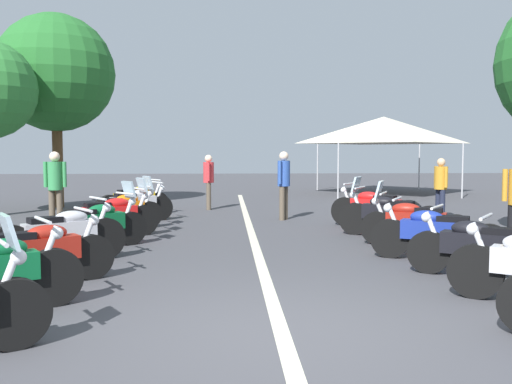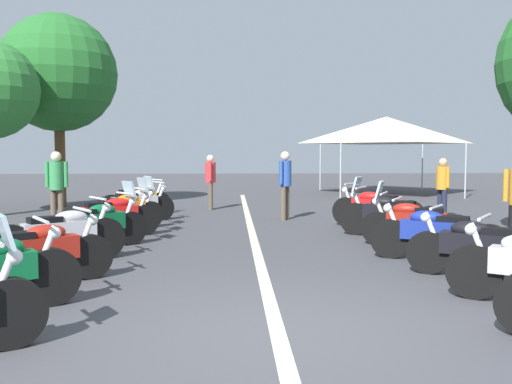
{
  "view_description": "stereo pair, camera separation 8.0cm",
  "coord_description": "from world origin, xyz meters",
  "px_view_note": "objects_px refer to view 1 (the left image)",
  "views": [
    {
      "loc": [
        -5.15,
        0.52,
        1.74
      ],
      "look_at": [
        4.81,
        0.0,
        1.02
      ],
      "focal_mm": 38.99,
      "sensor_mm": 36.0,
      "label": 1
    },
    {
      "loc": [
        -5.15,
        0.44,
        1.74
      ],
      "look_at": [
        4.81,
        0.0,
        1.02
      ],
      "focal_mm": 38.99,
      "sensor_mm": 36.0,
      "label": 2
    }
  ],
  "objects_px": {
    "motorcycle_right_row_5": "(389,214)",
    "bystander_1": "(55,183)",
    "motorcycle_right_row_6": "(375,207)",
    "motorcycle_right_row_3": "(437,233)",
    "motorcycle_right_row_4": "(414,222)",
    "bystander_4": "(209,178)",
    "motorcycle_left_row_2": "(35,252)",
    "motorcycle_left_row_8": "(135,199)",
    "roadside_tree_0": "(56,74)",
    "motorcycle_left_row_7": "(134,204)",
    "event_tent": "(384,130)",
    "motorcycle_left_row_4": "(94,224)",
    "motorcycle_right_row_2": "(482,247)",
    "bystander_3": "(284,180)",
    "motorcycle_left_row_5": "(110,215)",
    "motorcycle_left_row_3": "(61,234)",
    "bystander_2": "(441,184)",
    "motorcycle_left_row_6": "(121,210)"
  },
  "relations": [
    {
      "from": "motorcycle_left_row_7",
      "to": "roadside_tree_0",
      "type": "xyz_separation_m",
      "value": [
        4.01,
        3.03,
        3.73
      ]
    },
    {
      "from": "bystander_3",
      "to": "motorcycle_right_row_4",
      "type": "bearing_deg",
      "value": 148.13
    },
    {
      "from": "motorcycle_right_row_4",
      "to": "event_tent",
      "type": "relative_size",
      "value": 0.36
    },
    {
      "from": "motorcycle_left_row_5",
      "to": "event_tent",
      "type": "distance_m",
      "value": 14.67
    },
    {
      "from": "motorcycle_left_row_8",
      "to": "motorcycle_right_row_4",
      "type": "relative_size",
      "value": 0.92
    },
    {
      "from": "motorcycle_left_row_4",
      "to": "bystander_3",
      "type": "height_order",
      "value": "bystander_3"
    },
    {
      "from": "bystander_2",
      "to": "motorcycle_right_row_2",
      "type": "bearing_deg",
      "value": 59.95
    },
    {
      "from": "motorcycle_left_row_2",
      "to": "bystander_1",
      "type": "distance_m",
      "value": 6.0
    },
    {
      "from": "bystander_1",
      "to": "motorcycle_right_row_4",
      "type": "bearing_deg",
      "value": 70.62
    },
    {
      "from": "motorcycle_right_row_4",
      "to": "bystander_3",
      "type": "xyz_separation_m",
      "value": [
        4.17,
        1.99,
        0.57
      ]
    },
    {
      "from": "motorcycle_left_row_3",
      "to": "bystander_2",
      "type": "height_order",
      "value": "bystander_2"
    },
    {
      "from": "bystander_1",
      "to": "roadside_tree_0",
      "type": "height_order",
      "value": "roadside_tree_0"
    },
    {
      "from": "motorcycle_right_row_5",
      "to": "motorcycle_right_row_6",
      "type": "relative_size",
      "value": 1.05
    },
    {
      "from": "motorcycle_left_row_6",
      "to": "bystander_4",
      "type": "height_order",
      "value": "bystander_4"
    },
    {
      "from": "motorcycle_right_row_5",
      "to": "bystander_4",
      "type": "height_order",
      "value": "bystander_4"
    },
    {
      "from": "motorcycle_right_row_2",
      "to": "motorcycle_right_row_4",
      "type": "relative_size",
      "value": 0.95
    },
    {
      "from": "motorcycle_left_row_6",
      "to": "motorcycle_right_row_2",
      "type": "bearing_deg",
      "value": -74.24
    },
    {
      "from": "motorcycle_left_row_2",
      "to": "motorcycle_left_row_5",
      "type": "bearing_deg",
      "value": 53.96
    },
    {
      "from": "motorcycle_right_row_2",
      "to": "motorcycle_right_row_3",
      "type": "height_order",
      "value": "motorcycle_right_row_3"
    },
    {
      "from": "motorcycle_left_row_4",
      "to": "motorcycle_right_row_6",
      "type": "relative_size",
      "value": 0.93
    },
    {
      "from": "bystander_3",
      "to": "motorcycle_left_row_7",
      "type": "bearing_deg",
      "value": 37.68
    },
    {
      "from": "motorcycle_right_row_6",
      "to": "bystander_3",
      "type": "distance_m",
      "value": 2.58
    },
    {
      "from": "event_tent",
      "to": "motorcycle_right_row_2",
      "type": "bearing_deg",
      "value": 169.01
    },
    {
      "from": "motorcycle_left_row_3",
      "to": "motorcycle_left_row_5",
      "type": "xyz_separation_m",
      "value": [
        2.61,
        -0.2,
        -0.0
      ]
    },
    {
      "from": "motorcycle_left_row_2",
      "to": "motorcycle_right_row_3",
      "type": "height_order",
      "value": "motorcycle_right_row_3"
    },
    {
      "from": "motorcycle_right_row_5",
      "to": "motorcycle_right_row_6",
      "type": "bearing_deg",
      "value": -62.0
    },
    {
      "from": "event_tent",
      "to": "bystander_1",
      "type": "bearing_deg",
      "value": 133.1
    },
    {
      "from": "motorcycle_left_row_7",
      "to": "event_tent",
      "type": "height_order",
      "value": "event_tent"
    },
    {
      "from": "bystander_1",
      "to": "motorcycle_left_row_7",
      "type": "bearing_deg",
      "value": 119.39
    },
    {
      "from": "motorcycle_left_row_8",
      "to": "roadside_tree_0",
      "type": "relative_size",
      "value": 0.29
    },
    {
      "from": "motorcycle_left_row_4",
      "to": "motorcycle_left_row_8",
      "type": "height_order",
      "value": "motorcycle_left_row_4"
    },
    {
      "from": "motorcycle_left_row_8",
      "to": "bystander_4",
      "type": "distance_m",
      "value": 2.54
    },
    {
      "from": "bystander_2",
      "to": "event_tent",
      "type": "distance_m",
      "value": 9.0
    },
    {
      "from": "motorcycle_left_row_4",
      "to": "bystander_1",
      "type": "bearing_deg",
      "value": 78.18
    },
    {
      "from": "motorcycle_right_row_6",
      "to": "bystander_1",
      "type": "distance_m",
      "value": 7.4
    },
    {
      "from": "motorcycle_right_row_5",
      "to": "bystander_1",
      "type": "xyz_separation_m",
      "value": [
        1.85,
        7.28,
        0.55
      ]
    },
    {
      "from": "motorcycle_right_row_3",
      "to": "bystander_4",
      "type": "xyz_separation_m",
      "value": [
        8.22,
        3.89,
        0.51
      ]
    },
    {
      "from": "bystander_2",
      "to": "roadside_tree_0",
      "type": "relative_size",
      "value": 0.26
    },
    {
      "from": "motorcycle_right_row_3",
      "to": "bystander_4",
      "type": "height_order",
      "value": "bystander_4"
    },
    {
      "from": "bystander_3",
      "to": "bystander_4",
      "type": "relative_size",
      "value": 1.06
    },
    {
      "from": "motorcycle_left_row_8",
      "to": "motorcycle_right_row_5",
      "type": "xyz_separation_m",
      "value": [
        -4.14,
        -5.83,
        0.03
      ]
    },
    {
      "from": "motorcycle_left_row_5",
      "to": "bystander_4",
      "type": "relative_size",
      "value": 1.14
    },
    {
      "from": "motorcycle_left_row_2",
      "to": "motorcycle_left_row_7",
      "type": "bearing_deg",
      "value": 54.02
    },
    {
      "from": "motorcycle_right_row_3",
      "to": "motorcycle_left_row_6",
      "type": "bearing_deg",
      "value": -5.96
    },
    {
      "from": "motorcycle_right_row_5",
      "to": "bystander_1",
      "type": "distance_m",
      "value": 7.53
    },
    {
      "from": "motorcycle_right_row_5",
      "to": "bystander_2",
      "type": "relative_size",
      "value": 1.23
    },
    {
      "from": "motorcycle_left_row_2",
      "to": "event_tent",
      "type": "distance_m",
      "value": 18.09
    },
    {
      "from": "motorcycle_right_row_3",
      "to": "motorcycle_right_row_4",
      "type": "xyz_separation_m",
      "value": [
        1.39,
        -0.11,
        0.0
      ]
    },
    {
      "from": "motorcycle_right_row_5",
      "to": "motorcycle_left_row_4",
      "type": "bearing_deg",
      "value": 42.83
    },
    {
      "from": "motorcycle_left_row_7",
      "to": "motorcycle_right_row_2",
      "type": "distance_m",
      "value": 8.69
    }
  ]
}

